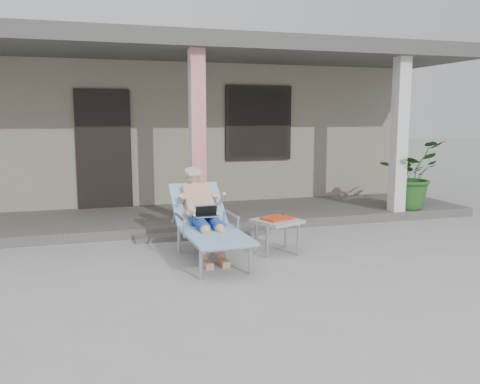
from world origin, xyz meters
name	(u,v)px	position (x,y,z in m)	size (l,w,h in m)	color
ground	(239,274)	(0.00, 0.00, 0.00)	(60.00, 60.00, 0.00)	#9E9E99
house	(157,121)	(0.00, 6.50, 1.67)	(10.40, 5.40, 3.30)	gray
porch_deck	(188,218)	(0.00, 3.00, 0.07)	(10.00, 2.00, 0.15)	#605B56
porch_overhang	(186,53)	(0.00, 2.95, 2.79)	(10.00, 2.30, 2.85)	silver
porch_step	(203,235)	(0.00, 1.85, 0.04)	(2.00, 0.30, 0.07)	#605B56
lounger	(205,201)	(-0.20, 0.80, 0.72)	(0.73, 1.82, 1.17)	#B7B7BC
side_table	(277,223)	(0.74, 0.72, 0.40)	(0.69, 0.69, 0.48)	#A7A7A3
potted_palm	(409,174)	(3.89, 2.35, 0.76)	(1.09, 0.94, 1.21)	#26591E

